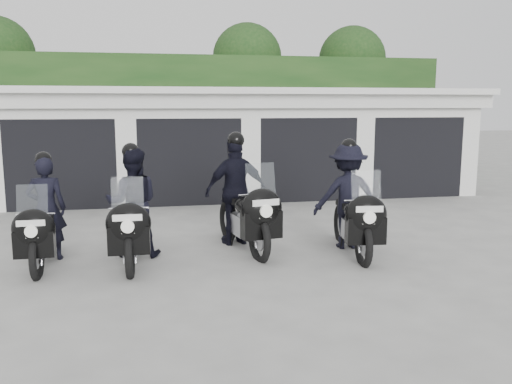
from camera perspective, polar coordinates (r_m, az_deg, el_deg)
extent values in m
plane|color=#9D9D98|center=(8.62, -4.06, -7.98)|extent=(80.00, 80.00, 0.00)
cube|color=silver|center=(16.75, -7.73, 5.20)|extent=(16.00, 6.00, 2.80)
cube|color=silver|center=(16.51, -7.80, 10.29)|extent=(16.40, 6.80, 0.16)
cube|color=silver|center=(13.47, -7.00, 9.59)|extent=(16.40, 0.12, 0.40)
cube|color=black|center=(13.91, -6.86, -0.90)|extent=(16.00, 0.06, 0.24)
cube|color=black|center=(15.10, -19.13, 3.21)|extent=(2.60, 2.60, 2.20)
cube|color=silver|center=(13.99, -20.02, 8.48)|extent=(2.60, 0.50, 0.60)
cube|color=silver|center=(13.89, -13.43, 4.23)|extent=(0.50, 0.50, 2.80)
cube|color=black|center=(14.98, -7.29, 3.60)|extent=(2.60, 2.60, 2.20)
cube|color=silver|center=(13.86, -7.11, 8.95)|extent=(2.60, 0.50, 0.60)
cube|color=silver|center=(14.11, -0.71, 4.55)|extent=(0.50, 0.50, 2.80)
cube|color=black|center=(15.50, 4.24, 3.83)|extent=(2.60, 2.60, 2.20)
cube|color=silver|center=(14.42, 5.43, 8.99)|extent=(2.60, 0.50, 0.60)
cube|color=silver|center=(14.98, 11.07, 4.65)|extent=(0.50, 0.50, 2.80)
cube|color=black|center=(16.59, 14.65, 3.91)|extent=(2.60, 2.60, 2.20)
cube|color=silver|center=(15.59, 16.55, 8.67)|extent=(2.60, 0.50, 0.60)
cube|color=silver|center=(16.40, 21.19, 4.59)|extent=(0.50, 0.50, 2.80)
cube|color=#143312|center=(20.71, -8.46, 8.02)|extent=(20.00, 2.00, 4.30)
cylinder|color=black|center=(22.87, -25.20, 6.10)|extent=(0.24, 0.24, 3.30)
sphere|color=#143312|center=(22.61, -0.95, 13.91)|extent=(2.80, 2.80, 2.80)
cylinder|color=black|center=(22.55, -0.93, 6.93)|extent=(0.24, 0.24, 3.30)
sphere|color=#143312|center=(23.82, 10.08, 13.54)|extent=(2.80, 2.80, 2.80)
cylinder|color=black|center=(23.77, 9.89, 6.91)|extent=(0.24, 0.24, 3.30)
torus|color=black|center=(8.68, -22.09, -6.44)|extent=(0.11, 0.71, 0.71)
torus|color=black|center=(10.03, -20.63, -4.31)|extent=(0.11, 0.71, 0.71)
cube|color=#B5B5BB|center=(9.36, -21.31, -4.86)|extent=(0.26, 0.54, 0.31)
cube|color=black|center=(9.38, -21.28, -5.82)|extent=(0.08, 1.27, 0.06)
ellipsoid|color=black|center=(9.12, -21.61, -3.09)|extent=(0.32, 0.56, 0.28)
cube|color=black|center=(9.53, -21.18, -2.44)|extent=(0.26, 0.54, 0.10)
ellipsoid|color=black|center=(8.50, -22.38, -3.59)|extent=(0.62, 0.33, 0.59)
cube|color=black|center=(8.55, -22.29, -5.06)|extent=(0.57, 0.22, 0.39)
cube|color=#B2BFC6|center=(8.46, -22.50, -0.96)|extent=(0.43, 0.12, 0.50)
cylinder|color=silver|center=(8.66, -22.21, -2.18)|extent=(0.55, 0.03, 0.03)
cube|color=silver|center=(8.32, -22.64, -3.05)|extent=(0.39, 0.02, 0.09)
cube|color=silver|center=(8.38, -22.53, -4.19)|extent=(0.18, 0.02, 0.10)
imported|color=black|center=(9.52, -21.21, -1.63)|extent=(0.63, 0.41, 1.72)
sphere|color=black|center=(9.41, -21.49, 3.19)|extent=(0.26, 0.26, 0.26)
torus|color=black|center=(8.36, -13.12, -6.44)|extent=(0.14, 0.77, 0.77)
torus|color=black|center=(9.82, -12.60, -4.09)|extent=(0.14, 0.77, 0.77)
cube|color=#B5B5BB|center=(9.09, -12.85, -4.69)|extent=(0.29, 0.58, 0.34)
cube|color=black|center=(9.11, -12.82, -5.75)|extent=(0.12, 1.36, 0.06)
ellipsoid|color=black|center=(8.83, -13.00, -2.72)|extent=(0.36, 0.61, 0.30)
cube|color=black|center=(9.27, -12.84, -2.02)|extent=(0.29, 0.58, 0.10)
ellipsoid|color=black|center=(8.16, -13.28, -3.27)|extent=(0.67, 0.36, 0.63)
cube|color=black|center=(8.21, -13.22, -4.91)|extent=(0.61, 0.25, 0.42)
cube|color=#B2BFC6|center=(8.11, -13.38, -0.32)|extent=(0.46, 0.13, 0.53)
cylinder|color=silver|center=(8.32, -13.24, -1.69)|extent=(0.59, 0.05, 0.03)
cube|color=silver|center=(7.96, -13.40, -2.65)|extent=(0.42, 0.03, 0.09)
cube|color=silver|center=(8.03, -13.33, -3.93)|extent=(0.19, 0.02, 0.10)
imported|color=black|center=(9.27, -12.87, -1.12)|extent=(0.91, 0.72, 1.84)
sphere|color=black|center=(9.15, -13.06, 4.19)|extent=(0.28, 0.28, 0.28)
torus|color=black|center=(8.94, 0.36, -5.01)|extent=(0.27, 0.83, 0.82)
torus|color=black|center=(10.42, -2.94, -2.97)|extent=(0.27, 0.83, 0.82)
cube|color=#B5B5BB|center=(9.68, -1.47, -3.43)|extent=(0.40, 0.66, 0.36)
cube|color=black|center=(9.70, -1.42, -4.50)|extent=(0.35, 1.46, 0.07)
ellipsoid|color=black|center=(9.42, -1.08, -1.40)|extent=(0.47, 0.70, 0.32)
cube|color=black|center=(9.87, -2.05, -0.79)|extent=(0.40, 0.66, 0.11)
ellipsoid|color=black|center=(8.74, 0.58, -1.79)|extent=(0.76, 0.49, 0.67)
cube|color=black|center=(8.79, 0.58, -3.44)|extent=(0.69, 0.36, 0.45)
cube|color=#B2BFC6|center=(8.70, 0.50, 1.16)|extent=(0.51, 0.22, 0.57)
cylinder|color=silver|center=(8.91, 0.04, -0.25)|extent=(0.63, 0.14, 0.03)
cube|color=silver|center=(8.54, 1.06, -1.13)|extent=(0.45, 0.10, 0.10)
cube|color=silver|center=(8.61, 0.97, -2.41)|extent=(0.20, 0.05, 0.11)
imported|color=black|center=(9.86, -2.10, 0.12)|extent=(1.26, 0.85, 1.97)
sphere|color=black|center=(9.76, -2.13, 5.49)|extent=(0.30, 0.30, 0.30)
torus|color=black|center=(8.86, 11.25, -5.45)|extent=(0.20, 0.79, 0.78)
torus|color=black|center=(10.30, 8.92, -3.32)|extent=(0.20, 0.79, 0.78)
cube|color=#B5B5BB|center=(9.58, 9.98, -3.84)|extent=(0.34, 0.61, 0.34)
cube|color=black|center=(9.60, 9.98, -4.86)|extent=(0.24, 1.39, 0.06)
ellipsoid|color=black|center=(9.33, 10.32, -1.92)|extent=(0.41, 0.65, 0.31)
cube|color=black|center=(9.76, 9.63, -1.29)|extent=(0.34, 0.61, 0.11)
ellipsoid|color=black|center=(8.66, 11.51, -2.38)|extent=(0.71, 0.42, 0.64)
cube|color=black|center=(8.72, 11.46, -3.96)|extent=(0.64, 0.30, 0.43)
cube|color=#B2BFC6|center=(8.62, 11.54, 0.43)|extent=(0.48, 0.18, 0.54)
cylinder|color=silver|center=(8.83, 11.17, -0.89)|extent=(0.60, 0.10, 0.03)
cube|color=silver|center=(8.47, 11.88, -1.78)|extent=(0.43, 0.06, 0.10)
cube|color=silver|center=(8.54, 11.77, -3.00)|extent=(0.19, 0.04, 0.11)
imported|color=black|center=(9.76, 9.62, -0.42)|extent=(1.27, 0.75, 1.87)
sphere|color=black|center=(9.65, 9.76, 4.72)|extent=(0.29, 0.29, 0.29)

